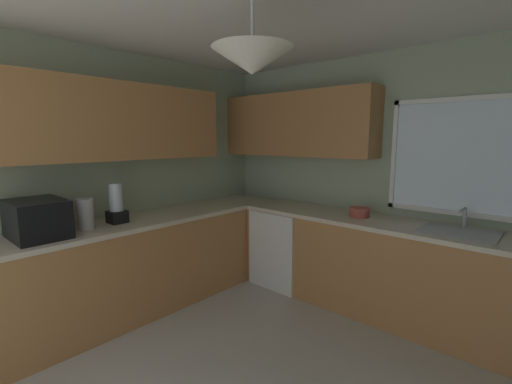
% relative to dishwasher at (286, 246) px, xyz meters
% --- Properties ---
extents(room_shell, '(4.04, 4.10, 2.54)m').
position_rel_dishwasher_xyz_m(room_shell, '(0.60, -1.16, 1.29)').
color(room_shell, '#9EAD8E').
rests_on(room_shell, ground_plane).
extents(counter_run_left, '(0.65, 3.71, 0.90)m').
position_rel_dishwasher_xyz_m(counter_run_left, '(-0.66, -1.65, 0.02)').
color(counter_run_left, '#AD7542').
rests_on(counter_run_left, ground_plane).
extents(counter_run_back, '(3.13, 0.65, 0.90)m').
position_rel_dishwasher_xyz_m(counter_run_back, '(1.20, 0.03, 0.02)').
color(counter_run_back, '#AD7542').
rests_on(counter_run_back, ground_plane).
extents(dishwasher, '(0.60, 0.60, 0.85)m').
position_rel_dishwasher_xyz_m(dishwasher, '(0.00, 0.00, 0.00)').
color(dishwasher, white).
rests_on(dishwasher, ground_plane).
extents(microwave, '(0.48, 0.36, 0.29)m').
position_rel_dishwasher_xyz_m(microwave, '(-0.66, -2.28, 0.62)').
color(microwave, black).
rests_on(microwave, counter_run_left).
extents(kettle, '(0.13, 0.13, 0.26)m').
position_rel_dishwasher_xyz_m(kettle, '(-0.64, -1.93, 0.60)').
color(kettle, '#B7B7BC').
rests_on(kettle, counter_run_left).
extents(sink_assembly, '(0.56, 0.40, 0.19)m').
position_rel_dishwasher_xyz_m(sink_assembly, '(1.71, 0.04, 0.48)').
color(sink_assembly, '#9EA0A5').
rests_on(sink_assembly, counter_run_back).
extents(bowl, '(0.19, 0.19, 0.09)m').
position_rel_dishwasher_xyz_m(bowl, '(0.85, 0.03, 0.52)').
color(bowl, '#B74C42').
rests_on(bowl, counter_run_back).
extents(blender_appliance, '(0.15, 0.15, 0.36)m').
position_rel_dishwasher_xyz_m(blender_appliance, '(-0.66, -1.65, 0.63)').
color(blender_appliance, black).
rests_on(blender_appliance, counter_run_left).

